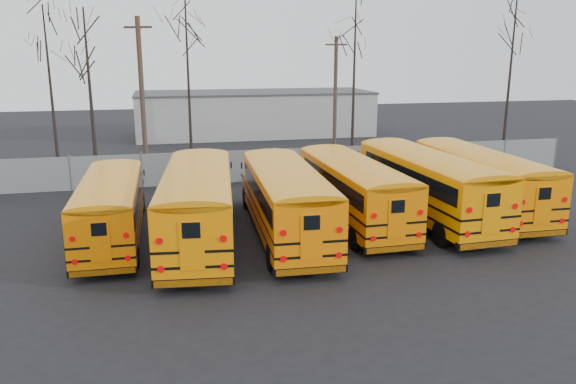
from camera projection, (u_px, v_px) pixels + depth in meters
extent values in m
plane|color=black|center=(330.00, 242.00, 23.74)|extent=(120.00, 120.00, 0.00)
cube|color=gray|center=(275.00, 165.00, 34.86)|extent=(40.00, 0.04, 2.00)
cube|color=#ADADA8|center=(254.00, 114.00, 53.96)|extent=(22.00, 8.00, 4.00)
cylinder|color=black|center=(76.00, 260.00, 20.43)|extent=(0.26, 0.92, 0.92)
cylinder|color=black|center=(135.00, 256.00, 20.87)|extent=(0.26, 0.92, 0.92)
cylinder|color=black|center=(98.00, 205.00, 27.77)|extent=(0.26, 0.92, 0.92)
cylinder|color=black|center=(142.00, 203.00, 28.20)|extent=(0.26, 0.92, 0.92)
cube|color=orange|center=(111.00, 208.00, 23.22)|extent=(2.33, 8.59, 2.17)
cube|color=orange|center=(120.00, 193.00, 28.18)|extent=(2.08, 1.57, 0.92)
cube|color=black|center=(109.00, 198.00, 22.93)|extent=(2.36, 7.66, 0.65)
cube|color=black|center=(113.00, 218.00, 24.13)|extent=(2.36, 10.17, 0.08)
cube|color=black|center=(112.00, 208.00, 24.02)|extent=(2.36, 10.17, 0.08)
cube|color=black|center=(103.00, 271.00, 19.52)|extent=(2.36, 0.21, 0.26)
cube|color=black|center=(122.00, 199.00, 29.00)|extent=(2.21, 0.19, 0.24)
cube|color=orange|center=(100.00, 242.00, 19.16)|extent=(0.69, 0.04, 1.43)
cylinder|color=#B20505|center=(75.00, 262.00, 19.12)|extent=(0.20, 0.04, 0.20)
cylinder|color=#B20505|center=(128.00, 258.00, 19.49)|extent=(0.20, 0.04, 0.20)
cylinder|color=#B20505|center=(72.00, 239.00, 18.92)|extent=(0.20, 0.04, 0.20)
cylinder|color=#B20505|center=(126.00, 235.00, 19.29)|extent=(0.20, 0.04, 0.20)
cylinder|color=black|center=(161.00, 266.00, 19.68)|extent=(0.41, 1.09, 1.07)
cylinder|color=black|center=(230.00, 263.00, 19.95)|extent=(0.41, 1.09, 1.07)
cylinder|color=black|center=(179.00, 201.00, 28.32)|extent=(0.41, 1.09, 1.07)
cylinder|color=black|center=(227.00, 199.00, 28.59)|extent=(0.41, 1.09, 1.07)
cube|color=orange|center=(198.00, 205.00, 22.85)|extent=(3.68, 10.15, 2.51)
cube|color=orange|center=(203.00, 188.00, 28.68)|extent=(2.58, 2.05, 1.07)
cube|color=black|center=(197.00, 193.00, 22.51)|extent=(3.61, 9.09, 0.75)
cube|color=black|center=(199.00, 216.00, 23.92)|extent=(3.90, 11.98, 0.10)
cube|color=black|center=(199.00, 204.00, 23.78)|extent=(3.90, 11.98, 0.10)
cube|color=black|center=(194.00, 282.00, 18.49)|extent=(2.74, 0.52, 0.30)
cube|color=black|center=(204.00, 195.00, 29.65)|extent=(2.57, 0.48, 0.28)
cube|color=orange|center=(192.00, 246.00, 18.07)|extent=(0.80, 0.12, 1.65)
cylinder|color=#B20505|center=(161.00, 269.00, 18.13)|extent=(0.24, 0.07, 0.23)
cylinder|color=#B20505|center=(224.00, 267.00, 18.35)|extent=(0.24, 0.07, 0.23)
cylinder|color=#B20505|center=(159.00, 241.00, 17.89)|extent=(0.24, 0.07, 0.23)
cylinder|color=#B20505|center=(223.00, 239.00, 18.12)|extent=(0.24, 0.07, 0.23)
cylinder|color=black|center=(272.00, 257.00, 20.60)|extent=(0.33, 1.04, 1.03)
cylinder|color=black|center=(333.00, 253.00, 21.00)|extent=(0.33, 1.04, 1.03)
cylinder|color=black|center=(246.00, 198.00, 28.87)|extent=(0.33, 1.04, 1.03)
cylinder|color=black|center=(291.00, 196.00, 29.27)|extent=(0.33, 1.04, 1.03)
cube|color=orange|center=(287.00, 200.00, 23.71)|extent=(2.96, 9.69, 2.43)
cube|color=orange|center=(268.00, 186.00, 29.29)|extent=(2.39, 1.85, 1.03)
cube|color=black|center=(288.00, 189.00, 23.38)|extent=(2.96, 8.66, 0.72)
cube|color=black|center=(283.00, 212.00, 24.72)|extent=(3.06, 11.47, 0.09)
cube|color=black|center=(283.00, 201.00, 24.60)|extent=(3.06, 11.47, 0.09)
cube|color=black|center=(311.00, 270.00, 19.53)|extent=(2.65, 0.33, 0.29)
cube|color=black|center=(265.00, 192.00, 30.22)|extent=(2.48, 0.31, 0.27)
cube|color=orange|center=(312.00, 237.00, 19.12)|extent=(0.78, 0.07, 1.60)
cylinder|color=#B20505|center=(283.00, 259.00, 19.12)|extent=(0.23, 0.05, 0.23)
cylinder|color=#B20505|center=(339.00, 255.00, 19.46)|extent=(0.23, 0.05, 0.23)
cylinder|color=#B20505|center=(283.00, 233.00, 18.89)|extent=(0.23, 0.05, 0.23)
cylinder|color=#B20505|center=(340.00, 230.00, 19.23)|extent=(0.23, 0.05, 0.23)
cylinder|color=black|center=(355.00, 238.00, 22.68)|extent=(0.31, 1.01, 1.00)
cylinder|color=black|center=(407.00, 234.00, 23.22)|extent=(0.31, 1.01, 1.00)
cylinder|color=black|center=(300.00, 190.00, 30.60)|extent=(0.31, 1.01, 1.00)
cylinder|color=black|center=(340.00, 188.00, 31.14)|extent=(0.31, 1.01, 1.00)
cube|color=orange|center=(354.00, 190.00, 25.73)|extent=(2.74, 9.38, 2.35)
cube|color=orange|center=(319.00, 179.00, 31.08)|extent=(2.30, 1.76, 1.00)
cube|color=black|center=(356.00, 180.00, 25.41)|extent=(2.75, 8.38, 0.70)
cube|color=black|center=(347.00, 200.00, 26.70)|extent=(2.81, 11.10, 0.09)
cube|color=black|center=(347.00, 190.00, 26.58)|extent=(2.81, 11.10, 0.09)
cube|color=black|center=(395.00, 248.00, 21.74)|extent=(2.57, 0.28, 0.28)
cube|color=black|center=(314.00, 185.00, 31.97)|extent=(2.41, 0.26, 0.26)
cube|color=orange|center=(397.00, 219.00, 21.34)|extent=(0.75, 0.06, 1.55)
cylinder|color=#B20505|center=(373.00, 239.00, 21.28)|extent=(0.22, 0.05, 0.22)
cylinder|color=#B20505|center=(419.00, 235.00, 21.72)|extent=(0.22, 0.05, 0.22)
cylinder|color=#B20505|center=(374.00, 216.00, 21.06)|extent=(0.22, 0.05, 0.22)
cylinder|color=#B20505|center=(421.00, 212.00, 21.50)|extent=(0.22, 0.05, 0.22)
cylinder|color=black|center=(442.00, 234.00, 23.09)|extent=(0.35, 1.08, 1.07)
cylinder|color=black|center=(493.00, 229.00, 23.71)|extent=(0.35, 1.08, 1.07)
cylinder|color=black|center=(358.00, 185.00, 31.49)|extent=(0.35, 1.08, 1.07)
cylinder|color=black|center=(398.00, 183.00, 32.12)|extent=(0.35, 1.08, 1.07)
cube|color=orange|center=(428.00, 184.00, 26.35)|extent=(3.16, 10.07, 2.51)
cube|color=orange|center=(376.00, 174.00, 32.02)|extent=(2.49, 1.93, 1.07)
cube|color=black|center=(431.00, 173.00, 26.01)|extent=(3.15, 9.00, 0.75)
cube|color=black|center=(418.00, 195.00, 27.39)|extent=(3.28, 11.91, 0.10)
cube|color=black|center=(418.00, 185.00, 27.26)|extent=(3.28, 11.91, 0.10)
cube|color=black|center=(487.00, 244.00, 22.12)|extent=(2.75, 0.37, 0.30)
cube|color=black|center=(369.00, 180.00, 32.97)|extent=(2.57, 0.34, 0.28)
cube|color=orange|center=(492.00, 213.00, 21.69)|extent=(0.80, 0.08, 1.66)
cylinder|color=#B20505|center=(468.00, 234.00, 21.60)|extent=(0.24, 0.05, 0.24)
cylinder|color=#B20505|center=(513.00, 230.00, 22.13)|extent=(0.24, 0.05, 0.24)
cylinder|color=#B20505|center=(470.00, 210.00, 21.37)|extent=(0.24, 0.05, 0.24)
cylinder|color=#B20505|center=(515.00, 206.00, 21.89)|extent=(0.24, 0.05, 0.24)
cylinder|color=black|center=(496.00, 224.00, 24.48)|extent=(0.29, 1.03, 1.03)
cylinder|color=black|center=(543.00, 221.00, 24.96)|extent=(0.29, 1.03, 1.03)
cylinder|color=black|center=(413.00, 181.00, 32.65)|extent=(0.29, 1.03, 1.03)
cylinder|color=black|center=(449.00, 179.00, 33.12)|extent=(0.29, 1.03, 1.03)
cube|color=orange|center=(481.00, 180.00, 27.58)|extent=(2.64, 9.56, 2.41)
cube|color=orange|center=(429.00, 170.00, 33.10)|extent=(2.32, 1.76, 1.03)
cube|color=black|center=(484.00, 170.00, 27.26)|extent=(2.67, 8.53, 0.72)
cube|color=black|center=(471.00, 190.00, 28.59)|extent=(2.68, 11.32, 0.09)
cube|color=black|center=(471.00, 180.00, 28.47)|extent=(2.68, 11.32, 0.09)
cube|color=black|center=(538.00, 233.00, 23.47)|extent=(2.63, 0.25, 0.29)
cube|color=black|center=(422.00, 177.00, 34.02)|extent=(2.46, 0.22, 0.27)
cube|color=orange|center=(543.00, 206.00, 23.06)|extent=(0.77, 0.05, 1.59)
cylinder|color=#B20505|center=(521.00, 224.00, 23.03)|extent=(0.23, 0.04, 0.23)
cylinder|color=#B20505|center=(562.00, 221.00, 23.43)|extent=(0.23, 0.04, 0.23)
cylinder|color=#B20505|center=(523.00, 202.00, 22.80)|extent=(0.23, 0.04, 0.23)
cylinder|color=#B20505|center=(565.00, 200.00, 23.20)|extent=(0.23, 0.04, 0.23)
cylinder|color=#433226|center=(142.00, 99.00, 35.01)|extent=(0.31, 0.31, 9.93)
cube|color=#433226|center=(138.00, 27.00, 33.96)|extent=(1.69, 0.76, 0.13)
cylinder|color=#473428|center=(335.00, 99.00, 41.32)|extent=(0.28, 0.28, 8.91)
cube|color=#473428|center=(336.00, 45.00, 40.38)|extent=(1.58, 0.42, 0.12)
cone|color=black|center=(52.00, 97.00, 33.25)|extent=(0.26, 0.26, 10.46)
cone|color=black|center=(91.00, 98.00, 33.32)|extent=(0.26, 0.26, 10.32)
cone|color=black|center=(188.00, 74.00, 36.36)|extent=(0.26, 0.26, 12.82)
cone|color=black|center=(354.00, 73.00, 39.12)|extent=(0.26, 0.26, 12.72)
cone|color=black|center=(510.00, 72.00, 40.39)|extent=(0.26, 0.26, 12.78)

